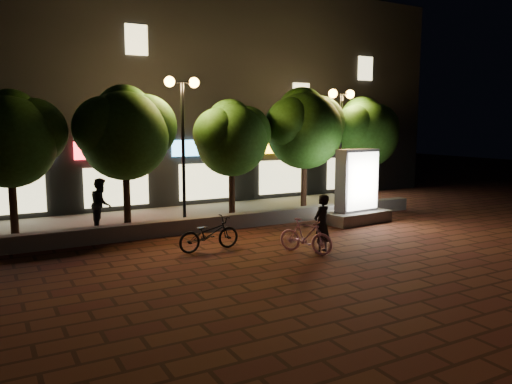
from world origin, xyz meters
TOP-DOWN VIEW (x-y plane):
  - ground at (0.00, 0.00)m, footprint 80.00×80.00m
  - retaining_wall at (0.00, 4.00)m, footprint 16.00×0.45m
  - sidewalk at (0.00, 6.50)m, footprint 16.00×5.00m
  - building_block at (-0.01, 12.99)m, footprint 28.00×8.12m
  - tree_far_left at (-6.95, 5.46)m, footprint 3.36×2.80m
  - tree_left at (-3.45, 5.46)m, footprint 3.60×3.00m
  - tree_mid at (0.55, 5.46)m, footprint 3.24×2.70m
  - tree_right at (3.86, 5.46)m, footprint 3.72×3.10m
  - tree_far_right at (7.05, 5.46)m, footprint 3.48×2.90m
  - street_lamp_left at (-1.50, 5.20)m, footprint 1.26×0.36m
  - street_lamp_right at (5.50, 5.20)m, footprint 1.26×0.36m
  - ad_kiosk at (4.33, 2.71)m, footprint 2.63×1.49m
  - scooter_pink at (0.13, -0.07)m, footprint 1.20×1.65m
  - rider at (0.57, -0.24)m, footprint 0.71×0.59m
  - scooter_parked at (-2.15, 1.51)m, footprint 1.90×0.75m
  - pedestrian at (-4.31, 5.68)m, footprint 0.88×1.01m

SIDE VIEW (x-z plane):
  - ground at x=0.00m, z-range 0.00..0.00m
  - sidewalk at x=0.00m, z-range 0.00..0.08m
  - retaining_wall at x=0.00m, z-range 0.00..0.50m
  - scooter_pink at x=0.13m, z-range 0.00..0.98m
  - scooter_parked at x=-2.15m, z-range 0.00..0.98m
  - rider at x=0.57m, z-range 0.00..1.67m
  - pedestrian at x=-4.31m, z-range 0.08..1.83m
  - ad_kiosk at x=4.33m, z-range -0.26..2.47m
  - tree_mid at x=0.55m, z-range 0.97..5.47m
  - tree_far_left at x=-6.95m, z-range 0.98..5.61m
  - tree_far_right at x=7.05m, z-range 0.99..5.75m
  - tree_left at x=-3.45m, z-range 1.00..5.89m
  - tree_right at x=3.86m, z-range 1.03..6.10m
  - street_lamp_right at x=5.50m, z-range 1.40..6.38m
  - street_lamp_left at x=-1.50m, z-range 1.44..6.62m
  - building_block at x=-0.01m, z-range -0.65..10.65m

